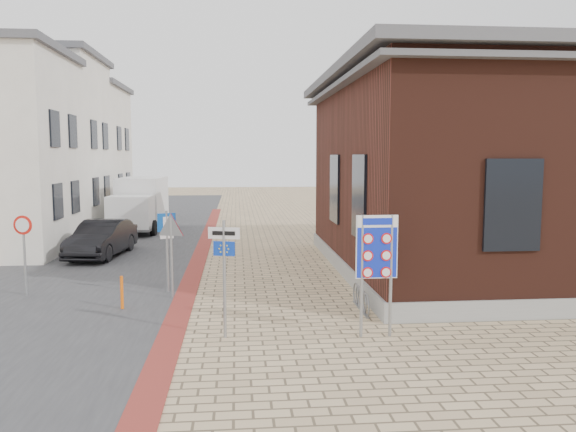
{
  "coord_description": "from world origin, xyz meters",
  "views": [
    {
      "loc": [
        -0.52,
        -11.72,
        3.97
      ],
      "look_at": [
        0.98,
        4.61,
        2.2
      ],
      "focal_mm": 35.0,
      "sensor_mm": 36.0,
      "label": 1
    }
  ],
  "objects": [
    {
      "name": "ground",
      "position": [
        0.0,
        0.0,
        0.0
      ],
      "size": [
        120.0,
        120.0,
        0.0
      ],
      "primitive_type": "plane",
      "color": "tan",
      "rests_on": "ground"
    },
    {
      "name": "bike_rack",
      "position": [
        2.65,
        2.2,
        0.26
      ],
      "size": [
        0.08,
        1.8,
        0.6
      ],
      "color": "slate",
      "rests_on": "ground"
    },
    {
      "name": "parking_sign",
      "position": [
        -2.53,
        4.5,
        1.63
      ],
      "size": [
        0.5,
        0.24,
        2.4
      ],
      "rotation": [
        0.0,
        0.0,
        0.39
      ],
      "color": "gray",
      "rests_on": "ground"
    },
    {
      "name": "sedan",
      "position": [
        -5.83,
        10.72,
        0.72
      ],
      "size": [
        2.08,
        4.52,
        1.44
      ],
      "primitive_type": "imported",
      "rotation": [
        0.0,
        0.0,
        -0.13
      ],
      "color": "black",
      "rests_on": "ground"
    },
    {
      "name": "bollard",
      "position": [
        -3.5,
        2.8,
        0.44
      ],
      "size": [
        0.1,
        0.1,
        0.88
      ],
      "primitive_type": "cylinder",
      "rotation": [
        0.0,
        0.0,
        -0.26
      ],
      "color": "#FF650D",
      "rests_on": "ground"
    },
    {
      "name": "border_sign",
      "position": [
        2.5,
        0.07,
        1.93
      ],
      "size": [
        0.92,
        0.08,
        2.7
      ],
      "rotation": [
        0.0,
        0.0,
        0.01
      ],
      "color": "gray",
      "rests_on": "ground"
    },
    {
      "name": "townhouse_far",
      "position": [
        -10.99,
        24.0,
        4.17
      ],
      "size": [
        7.4,
        6.4,
        8.3
      ],
      "color": "silver",
      "rests_on": "ground"
    },
    {
      "name": "yield_sign",
      "position": [
        -2.33,
        3.82,
        1.78
      ],
      "size": [
        0.81,
        0.29,
        2.34
      ],
      "rotation": [
        0.0,
        0.0,
        -0.29
      ],
      "color": "gray",
      "rests_on": "ground"
    },
    {
      "name": "curb_strip",
      "position": [
        -2.0,
        10.0,
        0.01
      ],
      "size": [
        0.6,
        40.0,
        0.02
      ],
      "primitive_type": "cube",
      "color": "maroon",
      "rests_on": "ground"
    },
    {
      "name": "speed_sign",
      "position": [
        -6.5,
        4.5,
        1.54
      ],
      "size": [
        0.54,
        0.13,
        2.3
      ],
      "rotation": [
        0.0,
        0.0,
        -0.19
      ],
      "color": "gray",
      "rests_on": "ground"
    },
    {
      "name": "road_strip",
      "position": [
        -5.5,
        15.0,
        0.01
      ],
      "size": [
        7.0,
        60.0,
        0.02
      ],
      "primitive_type": "cube",
      "color": "#38383A",
      "rests_on": "ground"
    },
    {
      "name": "townhouse_mid",
      "position": [
        -10.99,
        18.0,
        4.57
      ],
      "size": [
        7.4,
        6.4,
        9.1
      ],
      "color": "silver",
      "rests_on": "ground"
    },
    {
      "name": "box_truck",
      "position": [
        -5.6,
        18.19,
        1.45
      ],
      "size": [
        2.51,
        5.46,
        2.8
      ],
      "rotation": [
        0.0,
        0.0,
        -0.05
      ],
      "color": "slate",
      "rests_on": "ground"
    },
    {
      "name": "essen_sign",
      "position": [
        -0.8,
        0.3,
        1.73
      ],
      "size": [
        0.68,
        0.22,
        2.59
      ],
      "rotation": [
        0.0,
        0.0,
        -0.27
      ],
      "color": "gray",
      "rests_on": "ground"
    },
    {
      "name": "brick_building",
      "position": [
        8.99,
        7.0,
        3.49
      ],
      "size": [
        13.0,
        13.0,
        6.8
      ],
      "color": "gray",
      "rests_on": "ground"
    }
  ]
}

